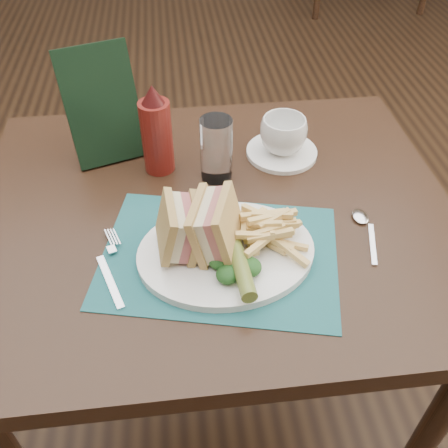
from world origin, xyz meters
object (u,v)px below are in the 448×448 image
object	(u,v)px
sandwich_half_a	(166,229)
ketchup_bottle	(156,129)
sandwich_half_b	(203,223)
coffee_cup	(283,135)
table_main	(217,325)
plate	(226,252)
placemat	(219,255)
drinking_glass	(216,150)
saucer	(282,152)
check_presenter	(102,106)

from	to	relation	value
sandwich_half_a	ketchup_bottle	distance (m)	0.26
sandwich_half_b	coffee_cup	size ratio (longest dim) A/B	1.09
table_main	plate	distance (m)	0.40
ketchup_bottle	table_main	bearing A→B (deg)	-53.96
placemat	plate	distance (m)	0.01
coffee_cup	drinking_glass	bearing A→B (deg)	-157.43
table_main	ketchup_bottle	world-z (taller)	ketchup_bottle
sandwich_half_b	drinking_glass	xyz separation A→B (m)	(0.04, 0.21, -0.01)
sandwich_half_a	sandwich_half_b	distance (m)	0.06
sandwich_half_a	coffee_cup	xyz separation A→B (m)	(0.25, 0.27, -0.02)
sandwich_half_a	drinking_glass	bearing A→B (deg)	59.88
placemat	sandwich_half_b	size ratio (longest dim) A/B	3.75
coffee_cup	ketchup_bottle	distance (m)	0.26
sandwich_half_a	saucer	distance (m)	0.37
plate	check_presenter	bearing A→B (deg)	117.65
plate	sandwich_half_b	bearing A→B (deg)	158.61
saucer	check_presenter	bearing A→B (deg)	172.82
plate	drinking_glass	bearing A→B (deg)	83.24
saucer	ketchup_bottle	world-z (taller)	ketchup_bottle
sandwich_half_a	coffee_cup	size ratio (longest dim) A/B	0.99
plate	sandwich_half_a	size ratio (longest dim) A/B	3.13
saucer	ketchup_bottle	xyz separation A→B (m)	(-0.26, -0.02, 0.09)
table_main	plate	size ratio (longest dim) A/B	3.00
ketchup_bottle	plate	bearing A→B (deg)	-68.13
placemat	sandwich_half_a	world-z (taller)	sandwich_half_a
plate	drinking_glass	xyz separation A→B (m)	(0.01, 0.22, 0.06)
sandwich_half_a	sandwich_half_b	size ratio (longest dim) A/B	0.91
sandwich_half_a	check_presenter	xyz separation A→B (m)	(-0.11, 0.32, 0.05)
saucer	check_presenter	world-z (taller)	check_presenter
table_main	sandwich_half_a	xyz separation A→B (m)	(-0.09, -0.12, 0.44)
sandwich_half_b	ketchup_bottle	xyz separation A→B (m)	(-0.07, 0.25, 0.02)
ketchup_bottle	check_presenter	size ratio (longest dim) A/B	0.79
plate	coffee_cup	xyz separation A→B (m)	(0.15, 0.28, 0.04)
table_main	sandwich_half_b	bearing A→B (deg)	-104.91
coffee_cup	saucer	bearing A→B (deg)	0.00
saucer	drinking_glass	size ratio (longest dim) A/B	1.15
plate	saucer	world-z (taller)	plate
table_main	drinking_glass	xyz separation A→B (m)	(0.01, 0.10, 0.44)
ketchup_bottle	check_presenter	world-z (taller)	check_presenter
plate	table_main	bearing A→B (deg)	87.52
table_main	saucer	distance (m)	0.44
table_main	check_presenter	size ratio (longest dim) A/B	3.83
table_main	sandwich_half_a	world-z (taller)	sandwich_half_a
placemat	check_presenter	bearing A→B (deg)	121.36
plate	saucer	distance (m)	0.32
sandwich_half_a	sandwich_half_b	bearing A→B (deg)	-2.64
sandwich_half_b	placemat	bearing A→B (deg)	-0.29
drinking_glass	check_presenter	xyz separation A→B (m)	(-0.22, 0.11, 0.05)
sandwich_half_b	check_presenter	xyz separation A→B (m)	(-0.17, 0.32, 0.04)
placemat	coffee_cup	bearing A→B (deg)	59.68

